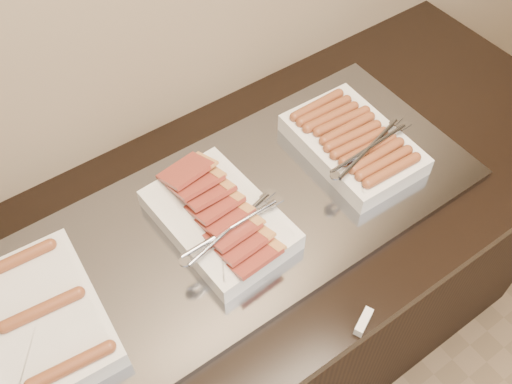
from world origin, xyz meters
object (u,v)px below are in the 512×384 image
Objects in this scene: dish_center at (220,219)px; dish_right at (354,143)px; counter at (232,315)px; warming_tray at (230,223)px; dish_left at (43,318)px.

dish_right is (0.39, 0.00, 0.00)m from dish_center.
counter is 0.63m from dish_right.
counter is at bearing 180.00° from warming_tray.
dish_left is at bearing -178.81° from dish_right.
dish_right reaches higher than warming_tray.
counter is 6.17× the size of dish_right.
dish_right is at bearing -0.68° from warming_tray.
dish_center reaches higher than counter.
dish_center is at bearing -170.80° from warming_tray.
warming_tray is at bearing 0.00° from counter.
dish_left is 0.41m from dish_center.
dish_left is at bearing 180.00° from counter.
counter is 6.00× the size of dish_left.
dish_right is at bearing -3.51° from dish_center.
dish_center is (-0.03, -0.00, 0.04)m from warming_tray.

